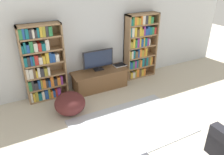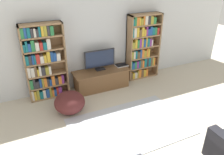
{
  "view_description": "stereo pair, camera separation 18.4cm",
  "coord_description": "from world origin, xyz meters",
  "px_view_note": "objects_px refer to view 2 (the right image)",
  "views": [
    {
      "loc": [
        -1.91,
        -0.74,
        2.82
      ],
      "look_at": [
        0.04,
        3.04,
        0.7
      ],
      "focal_mm": 35.0,
      "sensor_mm": 36.0,
      "label": 1
    },
    {
      "loc": [
        -1.75,
        -0.82,
        2.82
      ],
      "look_at": [
        0.04,
        3.04,
        0.7
      ],
      "focal_mm": 35.0,
      "sensor_mm": 36.0,
      "label": 2
    }
  ],
  "objects_px": {
    "tv_stand": "(101,79)",
    "laptop": "(121,65)",
    "bookshelf_left": "(43,63)",
    "television": "(100,59)",
    "bookshelf_right": "(142,46)",
    "beanbag_ottoman": "(70,102)"
  },
  "relations": [
    {
      "from": "bookshelf_left",
      "to": "bookshelf_right",
      "type": "distance_m",
      "value": 2.64
    },
    {
      "from": "television",
      "to": "beanbag_ottoman",
      "type": "relative_size",
      "value": 1.22
    },
    {
      "from": "beanbag_ottoman",
      "to": "laptop",
      "type": "bearing_deg",
      "value": 25.85
    },
    {
      "from": "bookshelf_right",
      "to": "beanbag_ottoman",
      "type": "distance_m",
      "value": 2.57
    },
    {
      "from": "television",
      "to": "laptop",
      "type": "height_order",
      "value": "television"
    },
    {
      "from": "bookshelf_left",
      "to": "laptop",
      "type": "distance_m",
      "value": 2.02
    },
    {
      "from": "television",
      "to": "laptop",
      "type": "bearing_deg",
      "value": -0.09
    },
    {
      "from": "bookshelf_left",
      "to": "bookshelf_right",
      "type": "height_order",
      "value": "same"
    },
    {
      "from": "bookshelf_right",
      "to": "laptop",
      "type": "height_order",
      "value": "bookshelf_right"
    },
    {
      "from": "beanbag_ottoman",
      "to": "television",
      "type": "bearing_deg",
      "value": 37.7
    },
    {
      "from": "tv_stand",
      "to": "television",
      "type": "relative_size",
      "value": 1.8
    },
    {
      "from": "bookshelf_right",
      "to": "television",
      "type": "height_order",
      "value": "bookshelf_right"
    },
    {
      "from": "bookshelf_right",
      "to": "television",
      "type": "distance_m",
      "value": 1.28
    },
    {
      "from": "tv_stand",
      "to": "television",
      "type": "bearing_deg",
      "value": 90.0
    },
    {
      "from": "bookshelf_right",
      "to": "laptop",
      "type": "distance_m",
      "value": 0.78
    },
    {
      "from": "laptop",
      "to": "television",
      "type": "bearing_deg",
      "value": 179.91
    },
    {
      "from": "bookshelf_left",
      "to": "laptop",
      "type": "height_order",
      "value": "bookshelf_left"
    },
    {
      "from": "television",
      "to": "beanbag_ottoman",
      "type": "xyz_separation_m",
      "value": [
        -1.04,
        -0.8,
        -0.53
      ]
    },
    {
      "from": "tv_stand",
      "to": "laptop",
      "type": "relative_size",
      "value": 4.48
    },
    {
      "from": "bookshelf_left",
      "to": "tv_stand",
      "type": "xyz_separation_m",
      "value": [
        1.37,
        -0.15,
        -0.64
      ]
    },
    {
      "from": "bookshelf_right",
      "to": "tv_stand",
      "type": "height_order",
      "value": "bookshelf_right"
    },
    {
      "from": "bookshelf_left",
      "to": "television",
      "type": "height_order",
      "value": "bookshelf_left"
    }
  ]
}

